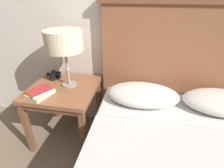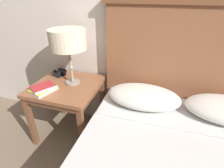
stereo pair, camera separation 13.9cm
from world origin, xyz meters
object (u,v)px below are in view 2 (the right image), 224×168
(table_lamp, at_px, (68,41))
(book_stacked_on_top, at_px, (43,87))
(book_on_nightstand, at_px, (43,90))
(nightstand, at_px, (67,91))
(binoculars_pair, at_px, (59,73))

(table_lamp, relative_size, book_stacked_on_top, 2.16)
(book_stacked_on_top, bearing_deg, book_on_nightstand, 143.54)
(book_on_nightstand, bearing_deg, table_lamp, 51.55)
(nightstand, bearing_deg, binoculars_pair, 136.01)
(nightstand, height_order, book_stacked_on_top, book_stacked_on_top)
(book_stacked_on_top, height_order, binoculars_pair, book_stacked_on_top)
(book_on_nightstand, bearing_deg, nightstand, 54.11)
(book_on_nightstand, distance_m, binoculars_pair, 0.33)
(nightstand, height_order, book_on_nightstand, book_on_nightstand)
(book_on_nightstand, bearing_deg, binoculars_pair, 98.14)
(table_lamp, bearing_deg, book_on_nightstand, -128.45)
(nightstand, xyz_separation_m, table_lamp, (0.05, 0.04, 0.47))
(nightstand, relative_size, table_lamp, 1.19)
(nightstand, xyz_separation_m, book_stacked_on_top, (-0.12, -0.17, 0.12))
(binoculars_pair, bearing_deg, book_stacked_on_top, -81.07)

